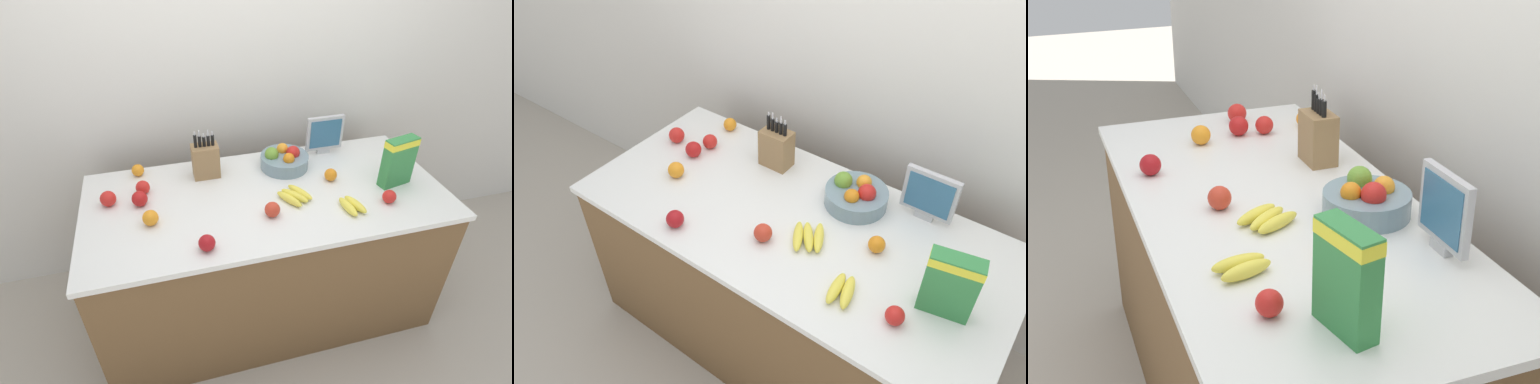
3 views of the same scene
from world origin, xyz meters
TOP-DOWN VIEW (x-y plane):
  - ground_plane at (0.00, 0.00)m, footprint 14.00×14.00m
  - wall_back at (0.00, 0.66)m, footprint 9.00×0.06m
  - counter at (0.00, 0.00)m, footprint 1.90×0.88m
  - knife_block at (-0.28, 0.27)m, footprint 0.15×0.10m
  - small_monitor at (0.46, 0.33)m, footprint 0.23×0.03m
  - cereal_box at (0.70, -0.08)m, footprint 0.19×0.10m
  - fruit_bowl at (0.17, 0.24)m, footprint 0.28×0.28m
  - banana_bunch_left at (0.38, -0.23)m, footprint 0.12×0.17m
  - banana_bunch_right at (0.13, -0.07)m, footprint 0.19×0.21m
  - apple_by_knife_block at (-0.80, 0.12)m, footprint 0.08×0.08m
  - apple_near_bananas at (-0.65, 0.08)m, footprint 0.08×0.08m
  - apple_leftmost at (-0.63, 0.18)m, footprint 0.07×0.07m
  - apple_rightmost at (0.58, -0.23)m, footprint 0.07×0.07m
  - apple_front at (-0.03, -0.18)m, footprint 0.08×0.08m
  - apple_rear at (-0.37, -0.33)m, footprint 0.08×0.08m
  - orange_mid_left at (0.38, 0.04)m, footprint 0.07×0.07m
  - orange_by_cereal at (-0.65, 0.37)m, footprint 0.07×0.07m
  - orange_mid_right at (-0.60, -0.09)m, footprint 0.08×0.08m

SIDE VIEW (x-z plane):
  - ground_plane at x=0.00m, z-range 0.00..0.00m
  - counter at x=0.00m, z-range 0.00..0.88m
  - banana_bunch_right at x=0.13m, z-range 0.88..0.92m
  - banana_bunch_left at x=0.38m, z-range 0.88..0.92m
  - orange_by_cereal at x=-0.65m, z-range 0.88..0.95m
  - orange_mid_left at x=0.38m, z-range 0.88..0.95m
  - apple_rightmost at x=0.58m, z-range 0.88..0.95m
  - apple_leftmost at x=-0.63m, z-range 0.88..0.95m
  - apple_rear at x=-0.37m, z-range 0.88..0.95m
  - apple_front at x=-0.03m, z-range 0.88..0.95m
  - orange_mid_right at x=-0.60m, z-range 0.88..0.95m
  - apple_near_bananas at x=-0.65m, z-range 0.88..0.96m
  - apple_by_knife_block at x=-0.80m, z-range 0.88..0.96m
  - fruit_bowl at x=0.17m, z-range 0.86..0.99m
  - knife_block at x=-0.28m, z-range 0.83..1.12m
  - small_monitor at x=0.46m, z-range 0.89..1.13m
  - cereal_box at x=0.70m, z-range 0.89..1.16m
  - wall_back at x=0.00m, z-range 0.00..2.60m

